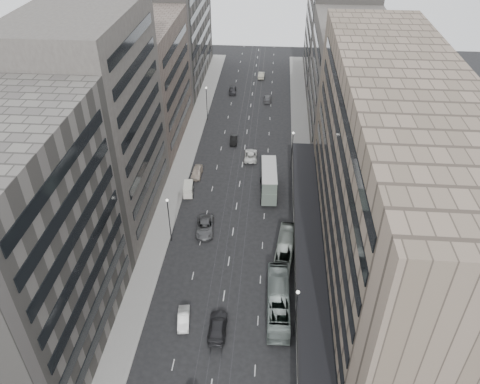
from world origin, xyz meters
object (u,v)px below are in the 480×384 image
(bus_far, at_px, (285,249))
(panel_van, at_px, (188,189))
(sedan_1, at_px, (184,318))
(bus_near, at_px, (278,301))
(sedan_2, at_px, (205,227))
(double_decker, at_px, (269,180))

(bus_far, distance_m, panel_van, 23.07)
(sedan_1, bearing_deg, bus_near, 6.60)
(bus_far, distance_m, sedan_1, 19.21)
(bus_far, relative_size, sedan_2, 1.75)
(sedan_2, bearing_deg, bus_far, -26.14)
(bus_near, distance_m, sedan_1, 12.82)
(panel_van, distance_m, sedan_1, 29.11)
(bus_far, bearing_deg, bus_near, 91.69)
(panel_van, bearing_deg, bus_near, -63.06)
(bus_far, xyz_separation_m, sedan_1, (-13.31, -13.83, -0.77))
(sedan_2, bearing_deg, panel_van, 108.66)
(bus_near, relative_size, sedan_1, 2.91)
(double_decker, xyz_separation_m, sedan_2, (-10.14, -11.69, -1.97))
(sedan_1, height_order, sedan_2, sedan_2)
(bus_far, bearing_deg, sedan_1, 52.65)
(double_decker, bearing_deg, bus_near, -88.47)
(sedan_1, bearing_deg, panel_van, 90.91)
(bus_near, distance_m, double_decker, 27.50)
(bus_near, xyz_separation_m, sedan_1, (-12.40, -3.11, -1.02))
(panel_van, relative_size, sedan_1, 0.88)
(double_decker, bearing_deg, panel_van, -176.07)
(double_decker, relative_size, sedan_2, 1.59)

